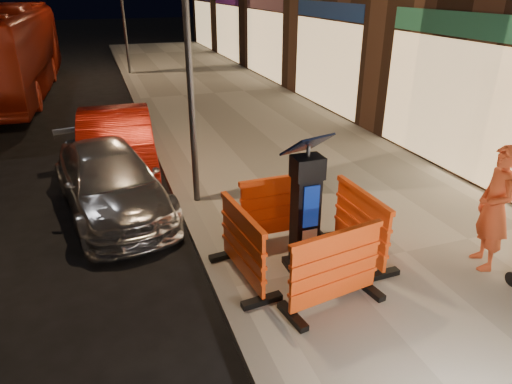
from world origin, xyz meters
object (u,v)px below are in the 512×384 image
object	(u,v)px
car_red	(121,176)
man	(495,208)
car_silver	(115,210)
parking_kiosk	(306,208)
barrier_kerbside	(243,246)
barrier_bldgside	(361,225)
barrier_front	(335,270)
bus_doubledecker	(14,94)
barrier_back	(280,208)

from	to	relation	value
car_red	man	distance (m)	7.74
man	car_silver	bearing A→B (deg)	-107.25
parking_kiosk	barrier_kerbside	xyz separation A→B (m)	(-0.95, 0.00, -0.44)
parking_kiosk	car_red	size ratio (longest dim) A/B	0.44
car_silver	barrier_bldgside	bearing A→B (deg)	-51.75
barrier_front	barrier_kerbside	size ratio (longest dim) A/B	1.00
barrier_front	bus_doubledecker	size ratio (longest dim) A/B	0.12
barrier_back	barrier_kerbside	distance (m)	1.34
car_silver	man	bearing A→B (deg)	-47.34
car_red	bus_doubledecker	bearing A→B (deg)	111.37
barrier_front	barrier_bldgside	size ratio (longest dim) A/B	1.00
barrier_kerbside	car_silver	distance (m)	3.70
barrier_back	car_red	distance (m)	4.72
barrier_back	parking_kiosk	bearing A→B (deg)	-91.10
barrier_back	barrier_bldgside	xyz separation A→B (m)	(0.95, -0.95, 0.00)
barrier_kerbside	bus_doubledecker	xyz separation A→B (m)	(-4.86, 15.27, -0.70)
barrier_front	man	size ratio (longest dim) A/B	0.74
car_silver	man	size ratio (longest dim) A/B	2.21
parking_kiosk	bus_doubledecker	world-z (taller)	parking_kiosk
barrier_kerbside	car_red	bearing A→B (deg)	9.49
bus_doubledecker	man	xyz separation A→B (m)	(8.43, -16.11, 1.11)
barrier_bldgside	man	size ratio (longest dim) A/B	0.74
car_silver	bus_doubledecker	bearing A→B (deg)	95.73
bus_doubledecker	car_silver	bearing A→B (deg)	-72.96
man	barrier_front	bearing A→B (deg)	-66.73
bus_doubledecker	man	bearing A→B (deg)	-60.32
barrier_front	parking_kiosk	bearing A→B (deg)	80.90
barrier_back	car_silver	bearing A→B (deg)	137.38
parking_kiosk	barrier_back	distance (m)	1.05
barrier_front	bus_doubledecker	xyz separation A→B (m)	(-5.81, 16.22, -0.70)
barrier_front	bus_doubledecker	world-z (taller)	bus_doubledecker
car_silver	bus_doubledecker	world-z (taller)	bus_doubledecker
bus_doubledecker	parking_kiosk	bearing A→B (deg)	-67.11
barrier_back	barrier_bldgside	bearing A→B (deg)	-46.10
parking_kiosk	car_silver	size ratio (longest dim) A/B	0.47
barrier_bldgside	barrier_front	bearing A→B (deg)	132.90
parking_kiosk	barrier_bldgside	size ratio (longest dim) A/B	1.40
barrier_back	barrier_kerbside	xyz separation A→B (m)	(-0.95, -0.95, 0.00)
barrier_bldgside	car_red	distance (m)	6.02
barrier_front	man	world-z (taller)	man
man	car_red	bearing A→B (deg)	-118.77
barrier_back	barrier_bldgside	distance (m)	1.34
parking_kiosk	barrier_bldgside	xyz separation A→B (m)	(0.95, 0.00, -0.44)
barrier_front	barrier_bldgside	world-z (taller)	same
parking_kiosk	barrier_front	size ratio (longest dim) A/B	1.40
parking_kiosk	bus_doubledecker	bearing A→B (deg)	106.73
parking_kiosk	barrier_kerbside	bearing A→B (deg)	175.90
barrier_bldgside	car_silver	distance (m)	4.85
barrier_bldgside	man	distance (m)	1.91
barrier_front	barrier_kerbside	distance (m)	1.34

